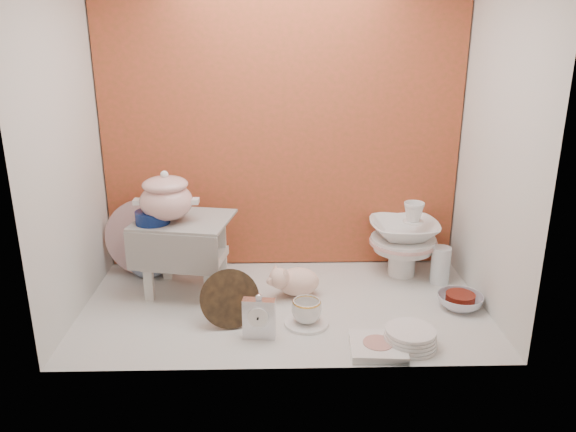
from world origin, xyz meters
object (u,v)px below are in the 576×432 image
(step_stool, at_px, (186,255))
(dinner_plate_stack, at_px, (410,337))
(gold_rim_teacup, at_px, (307,311))
(crystal_bowl, at_px, (460,301))
(porcelain_tower, at_px, (403,239))
(plush_pig, at_px, (298,281))
(blue_white_vase, at_px, (148,253))
(mantel_clock, at_px, (259,317))
(floral_platter, at_px, (145,238))
(soup_tureen, at_px, (166,196))

(step_stool, relative_size, dinner_plate_stack, 1.96)
(gold_rim_teacup, height_order, crystal_bowl, gold_rim_teacup)
(porcelain_tower, bearing_deg, plush_pig, -157.07)
(blue_white_vase, bearing_deg, mantel_clock, -48.00)
(mantel_clock, xyz_separation_m, crystal_bowl, (0.89, 0.23, -0.06))
(mantel_clock, relative_size, plush_pig, 0.76)
(gold_rim_teacup, xyz_separation_m, crystal_bowl, (0.70, 0.13, -0.03))
(plush_pig, xyz_separation_m, crystal_bowl, (0.72, -0.14, -0.04))
(dinner_plate_stack, bearing_deg, plush_pig, 133.32)
(floral_platter, height_order, porcelain_tower, floral_platter)
(blue_white_vase, bearing_deg, porcelain_tower, -1.76)
(step_stool, height_order, gold_rim_teacup, step_stool)
(gold_rim_teacup, bearing_deg, floral_platter, 145.56)
(mantel_clock, xyz_separation_m, plush_pig, (0.17, 0.37, -0.02))
(soup_tureen, xyz_separation_m, dinner_plate_stack, (1.02, -0.49, -0.44))
(floral_platter, distance_m, gold_rim_teacup, 0.96)
(plush_pig, height_order, porcelain_tower, porcelain_tower)
(blue_white_vase, xyz_separation_m, porcelain_tower, (1.28, -0.04, 0.08))
(soup_tureen, relative_size, floral_platter, 0.70)
(floral_platter, distance_m, porcelain_tower, 1.30)
(mantel_clock, height_order, crystal_bowl, mantel_clock)
(crystal_bowl, bearing_deg, mantel_clock, -165.36)
(plush_pig, bearing_deg, dinner_plate_stack, -45.48)
(blue_white_vase, distance_m, mantel_clock, 0.86)
(blue_white_vase, bearing_deg, plush_pig, -19.63)
(blue_white_vase, distance_m, gold_rim_teacup, 0.94)
(crystal_bowl, bearing_deg, step_stool, 170.38)
(dinner_plate_stack, xyz_separation_m, porcelain_tower, (0.11, 0.68, 0.16))
(blue_white_vase, distance_m, crystal_bowl, 1.52)
(mantel_clock, relative_size, crystal_bowl, 0.95)
(step_stool, height_order, floral_platter, floral_platter)
(dinner_plate_stack, relative_size, crystal_bowl, 1.07)
(step_stool, relative_size, floral_platter, 1.07)
(step_stool, bearing_deg, dinner_plate_stack, -18.35)
(crystal_bowl, bearing_deg, porcelain_tower, 116.88)
(floral_platter, distance_m, mantel_clock, 0.87)
(soup_tureen, bearing_deg, gold_rim_teacup, -26.39)
(mantel_clock, xyz_separation_m, porcelain_tower, (0.71, 0.60, 0.10))
(blue_white_vase, bearing_deg, dinner_plate_stack, -31.45)
(step_stool, bearing_deg, crystal_bowl, 0.87)
(soup_tureen, distance_m, crystal_bowl, 1.40)
(step_stool, bearing_deg, porcelain_tower, 18.73)
(step_stool, xyz_separation_m, crystal_bowl, (1.25, -0.21, -0.15))
(gold_rim_teacup, bearing_deg, crystal_bowl, 10.67)
(floral_platter, xyz_separation_m, porcelain_tower, (1.29, -0.04, -0.00))
(dinner_plate_stack, bearing_deg, mantel_clock, 172.56)
(step_stool, height_order, dinner_plate_stack, step_stool)
(step_stool, xyz_separation_m, floral_platter, (-0.23, 0.19, 0.02))
(soup_tureen, height_order, blue_white_vase, soup_tureen)
(floral_platter, height_order, blue_white_vase, floral_platter)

